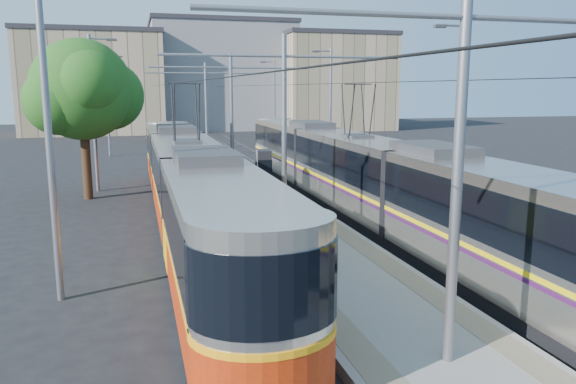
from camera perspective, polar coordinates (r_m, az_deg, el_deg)
name	(u,v)px	position (r m, az deg, el deg)	size (l,w,h in m)	color
ground	(364,299)	(14.78, 7.71, -10.73)	(160.00, 160.00, 0.00)	black
platform	(242,185)	(30.60, -4.70, 0.71)	(4.00, 50.00, 0.30)	gray
tactile_strip_left	(215,183)	(30.35, -7.39, 0.87)	(0.70, 50.00, 0.01)	gray
tactile_strip_right	(268,181)	(30.87, -2.05, 1.11)	(0.70, 50.00, 0.01)	gray
rails	(242,187)	(30.63, -4.69, 0.46)	(8.71, 70.00, 0.03)	gray
track_arrow	(249,374)	(11.19, -3.98, -17.93)	(1.20, 5.00, 0.01)	silver
tram_left	(188,184)	(21.87, -10.11, 0.80)	(2.43, 28.15, 5.50)	black
tram_right	(356,171)	(24.22, 6.95, 2.17)	(2.43, 31.92, 5.50)	black
catenary	(252,105)	(27.38, -3.73, 8.78)	(9.20, 70.00, 7.00)	gray
street_lamps	(229,108)	(34.12, -6.04, 8.50)	(15.18, 38.22, 8.00)	gray
shelter	(265,174)	(25.61, -2.39, 1.87)	(0.80, 1.13, 2.29)	black
tree	(89,92)	(28.86, -19.56, 9.59)	(5.27, 4.87, 7.66)	#382314
building_left	(94,82)	(72.81, -19.10, 10.49)	(16.32, 12.24, 12.10)	tan
building_centre	(221,76)	(77.54, -6.83, 11.64)	(18.36, 14.28, 13.98)	slate
building_right	(334,82)	(75.12, 4.71, 11.11)	(14.28, 10.20, 12.38)	tan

